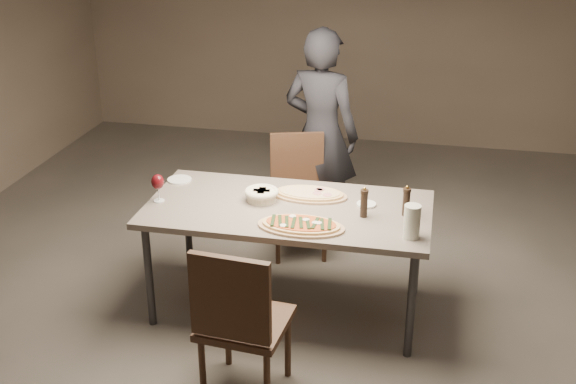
% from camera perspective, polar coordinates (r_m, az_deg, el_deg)
% --- Properties ---
extents(room, '(7.00, 7.00, 7.00)m').
position_cam_1_polar(room, '(4.34, 0.00, 6.67)').
color(room, '#5D5750').
rests_on(room, ground).
extents(dining_table, '(1.80, 0.90, 0.75)m').
position_cam_1_polar(dining_table, '(4.60, 0.00, -1.79)').
color(dining_table, slate).
rests_on(dining_table, ground).
extents(zucchini_pizza, '(0.53, 0.29, 0.05)m').
position_cam_1_polar(zucchini_pizza, '(4.29, 1.04, -2.64)').
color(zucchini_pizza, tan).
rests_on(zucchini_pizza, dining_table).
extents(ham_pizza, '(0.50, 0.27, 0.04)m').
position_cam_1_polar(ham_pizza, '(4.71, 1.73, -0.16)').
color(ham_pizza, tan).
rests_on(ham_pizza, dining_table).
extents(bread_basket, '(0.22, 0.22, 0.08)m').
position_cam_1_polar(bread_basket, '(4.64, -2.10, -0.15)').
color(bread_basket, beige).
rests_on(bread_basket, dining_table).
extents(oil_dish, '(0.12, 0.12, 0.01)m').
position_cam_1_polar(oil_dish, '(4.61, 6.21, -0.97)').
color(oil_dish, white).
rests_on(oil_dish, dining_table).
extents(pepper_mill_left, '(0.05, 0.05, 0.20)m').
position_cam_1_polar(pepper_mill_left, '(4.48, 9.33, -0.73)').
color(pepper_mill_left, black).
rests_on(pepper_mill_left, dining_table).
extents(pepper_mill_right, '(0.05, 0.05, 0.20)m').
position_cam_1_polar(pepper_mill_right, '(4.42, 6.03, -0.85)').
color(pepper_mill_right, black).
rests_on(pepper_mill_right, dining_table).
extents(carafe, '(0.10, 0.10, 0.20)m').
position_cam_1_polar(carafe, '(4.20, 9.76, -2.32)').
color(carafe, silver).
rests_on(carafe, dining_table).
extents(wine_glass, '(0.08, 0.08, 0.19)m').
position_cam_1_polar(wine_glass, '(4.67, -10.26, 0.73)').
color(wine_glass, silver).
rests_on(wine_glass, dining_table).
extents(side_plate, '(0.17, 0.17, 0.01)m').
position_cam_1_polar(side_plate, '(5.02, -8.57, 0.97)').
color(side_plate, white).
rests_on(side_plate, dining_table).
extents(chair_near, '(0.49, 0.49, 0.95)m').
position_cam_1_polar(chair_near, '(3.87, -3.89, -9.84)').
color(chair_near, '#40291A').
rests_on(chair_near, ground).
extents(chair_far, '(0.53, 0.53, 0.90)m').
position_cam_1_polar(chair_far, '(5.48, 0.81, 0.39)').
color(chair_far, '#40291A').
rests_on(chair_far, ground).
extents(diner, '(0.69, 0.54, 1.67)m').
position_cam_1_polar(diner, '(5.62, 2.63, 4.59)').
color(diner, black).
rests_on(diner, ground).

